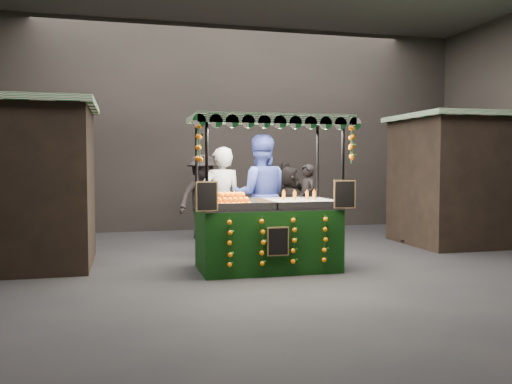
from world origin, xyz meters
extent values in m
plane|color=black|center=(0.00, 0.00, 0.00)|extent=(12.00, 12.00, 0.00)
cube|color=black|center=(0.00, 5.00, 2.50)|extent=(12.00, 0.10, 5.00)
cube|color=black|center=(4.40, 1.50, 1.25)|extent=(2.80, 2.00, 2.50)
cube|color=#125420|center=(4.40, 1.50, 2.55)|extent=(3.00, 2.20, 0.10)
cube|color=black|center=(-0.37, -0.13, 0.47)|extent=(2.07, 1.13, 0.94)
cube|color=#B6B9BD|center=(-0.37, -0.13, 0.96)|extent=(2.07, 1.13, 0.04)
cylinder|color=black|center=(-1.38, -0.67, 1.13)|extent=(0.05, 0.05, 2.26)
cylinder|color=black|center=(0.64, -0.67, 1.13)|extent=(0.05, 0.05, 2.26)
cylinder|color=black|center=(-1.38, 0.40, 1.13)|extent=(0.05, 0.05, 2.26)
cylinder|color=black|center=(0.64, 0.40, 1.13)|extent=(0.05, 0.05, 2.26)
cube|color=#125420|center=(-0.37, -0.13, 2.29)|extent=(2.30, 1.36, 0.08)
cube|color=white|center=(0.19, -0.13, 1.02)|extent=(0.92, 1.02, 0.08)
cube|color=black|center=(-1.38, -0.72, 1.17)|extent=(0.32, 0.09, 0.41)
cube|color=black|center=(0.65, -0.72, 1.17)|extent=(0.32, 0.09, 0.41)
cube|color=black|center=(-0.37, -0.73, 0.52)|extent=(0.32, 0.02, 0.41)
imported|color=gray|center=(-0.89, 0.92, 0.95)|extent=(0.72, 0.50, 1.90)
imported|color=navy|center=(-0.22, 0.92, 1.06)|extent=(1.13, 0.94, 2.12)
imported|color=black|center=(-3.70, 3.44, 0.91)|extent=(0.79, 0.71, 1.82)
imported|color=black|center=(3.38, 1.80, 0.86)|extent=(0.85, 0.66, 1.73)
imported|color=black|center=(1.20, 4.00, 0.83)|extent=(1.02, 0.54, 1.66)
imported|color=#282221|center=(-0.85, 3.42, 0.91)|extent=(1.35, 1.13, 1.82)
imported|color=#292521|center=(-4.50, 4.15, 0.79)|extent=(0.92, 0.83, 1.57)
imported|color=#2C2724|center=(0.98, 3.03, 0.78)|extent=(0.61, 1.49, 1.56)
imported|color=#2E2725|center=(1.58, 3.61, 0.80)|extent=(0.46, 0.63, 1.60)
camera|label=1|loc=(-2.48, -7.98, 1.63)|focal=37.51mm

